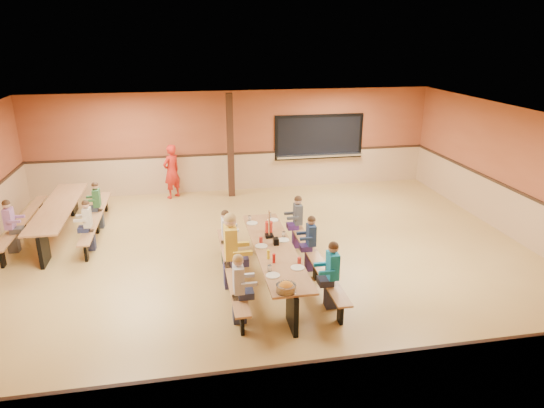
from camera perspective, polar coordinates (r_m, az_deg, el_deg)
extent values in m
plane|color=olive|center=(10.46, -1.09, -6.48)|extent=(12.00, 12.00, 0.00)
cube|color=#964B2B|center=(14.68, -4.38, 7.35)|extent=(12.00, 0.04, 3.00)
cube|color=#964B2B|center=(5.49, 7.76, -14.89)|extent=(12.00, 0.04, 3.00)
cube|color=#964B2B|center=(12.33, 27.57, 2.79)|extent=(0.04, 10.00, 3.00)
cube|color=white|center=(9.53, -1.21, 9.96)|extent=(12.00, 10.00, 0.04)
cube|color=black|center=(15.14, 5.55, 7.87)|extent=(2.60, 0.06, 1.20)
cube|color=silver|center=(15.18, 5.58, 5.70)|extent=(2.70, 0.28, 0.06)
cube|color=black|center=(14.08, -4.92, 6.80)|extent=(0.18, 0.18, 3.00)
cube|color=#9C683E|center=(9.21, 0.28, -5.27)|extent=(0.75, 3.60, 0.04)
cube|color=black|center=(8.05, 2.39, -12.22)|extent=(0.08, 0.60, 0.70)
cube|color=black|center=(10.76, -1.27, -3.65)|extent=(0.08, 0.60, 0.70)
cube|color=#9C683E|center=(9.23, -4.80, -7.27)|extent=(0.26, 3.60, 0.04)
cube|color=black|center=(9.34, -4.76, -8.50)|extent=(0.06, 0.18, 0.41)
cube|color=#9C683E|center=(9.51, 5.20, -6.44)|extent=(0.26, 3.60, 0.04)
cube|color=black|center=(9.61, 5.16, -7.65)|extent=(0.06, 0.18, 0.41)
cube|color=#9C683E|center=(12.45, -23.87, -0.29)|extent=(0.75, 3.60, 0.04)
cube|color=black|center=(11.17, -25.27, -4.73)|extent=(0.08, 0.60, 0.70)
cube|color=black|center=(13.99, -22.35, 0.40)|extent=(0.08, 0.60, 0.70)
cube|color=#9C683E|center=(12.76, -27.29, -1.73)|extent=(0.26, 3.60, 0.04)
cube|color=black|center=(12.84, -27.13, -2.66)|extent=(0.06, 0.18, 0.41)
cube|color=#9C683E|center=(12.37, -19.98, -1.31)|extent=(0.26, 3.60, 0.04)
cube|color=black|center=(12.45, -19.87, -2.28)|extent=(0.06, 0.18, 0.41)
imported|color=red|center=(14.34, -11.73, 3.77)|extent=(0.68, 0.67, 1.58)
cylinder|color=#B02217|center=(9.87, -0.38, -2.71)|extent=(0.16, 0.16, 0.22)
cube|color=black|center=(9.32, 0.46, -4.41)|extent=(0.10, 0.14, 0.13)
cylinder|color=yellow|center=(8.74, -0.43, -5.95)|extent=(0.06, 0.06, 0.17)
cylinder|color=#B2140F|center=(8.59, 0.23, -6.41)|extent=(0.06, 0.06, 0.17)
cube|color=black|center=(9.65, -0.34, -3.75)|extent=(0.16, 0.16, 0.06)
cube|color=#9C683E|center=(9.54, -0.34, -2.21)|extent=(0.02, 0.09, 0.50)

